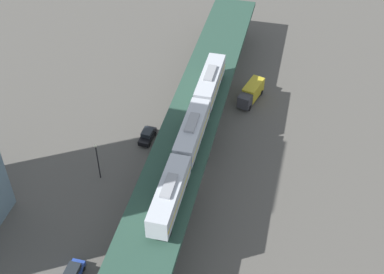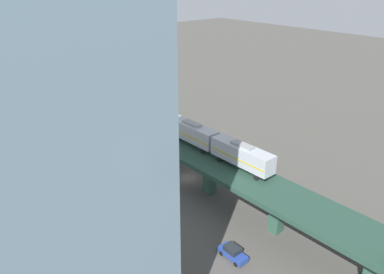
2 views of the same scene
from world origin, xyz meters
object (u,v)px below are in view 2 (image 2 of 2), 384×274
street_car_blue (233,253)px  street_lamp (142,189)px  subway_train (192,132)px  delivery_truck (153,129)px  office_tower (58,197)px  street_car_black (133,174)px

street_car_blue → street_lamp: 18.49m
subway_train → street_car_blue: 25.44m
street_car_blue → delivery_truck: bearing=-110.2°
subway_train → street_lamp: bearing=15.0°
subway_train → office_tower: size_ratio=1.03×
office_tower → street_car_blue: bearing=174.6°
street_car_blue → office_tower: size_ratio=0.12×
delivery_truck → office_tower: bearing=47.6°
delivery_truck → office_tower: (37.61, 41.13, 16.24)m
street_lamp → office_tower: bearing=40.8°
street_car_blue → street_lamp: size_ratio=0.63×
street_lamp → delivery_truck: bearing=-127.3°
subway_train → delivery_truck: bearing=-104.2°
office_tower → delivery_truck: bearing=-132.4°
street_car_black → office_tower: size_ratio=0.12×
street_lamp → office_tower: (18.31, 15.83, 13.89)m
subway_train → street_lamp: 15.26m
street_lamp → street_car_black: bearing=-113.1°
office_tower → street_lamp: bearing=-139.2°
delivery_truck → office_tower: office_tower is taller
subway_train → street_car_black: 14.30m
street_car_blue → office_tower: 27.69m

